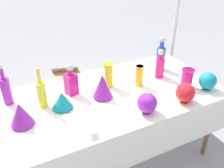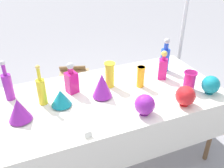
{
  "view_description": "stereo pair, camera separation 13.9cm",
  "coord_description": "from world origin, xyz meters",
  "px_view_note": "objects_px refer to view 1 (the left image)",
  "views": [
    {
      "loc": [
        -0.82,
        -1.62,
        1.94
      ],
      "look_at": [
        0.0,
        0.0,
        0.86
      ],
      "focal_mm": 40.0,
      "sensor_mm": 36.0,
      "label": 1
    },
    {
      "loc": [
        -0.69,
        -1.68,
        1.94
      ],
      "look_at": [
        0.0,
        0.0,
        0.86
      ],
      "focal_mm": 40.0,
      "sensor_mm": 36.0,
      "label": 2
    }
  ],
  "objects_px": {
    "tall_bottle_0": "(42,93)",
    "canopy_pole": "(174,32)",
    "square_decanter_0": "(71,82)",
    "round_bowl_0": "(147,103)",
    "cardboard_box_behind_left": "(68,86)",
    "round_bowl_1": "(185,93)",
    "fluted_vase_1": "(21,114)",
    "tall_bottle_2": "(6,89)",
    "slender_vase_0": "(187,77)",
    "round_bowl_2": "(208,81)",
    "square_decanter_1": "(160,65)",
    "fluted_vase_0": "(102,86)",
    "slender_vase_2": "(109,74)",
    "fluted_vase_2": "(62,100)",
    "tall_bottle_1": "(161,56)",
    "slender_vase_1": "(139,75)"
  },
  "relations": [
    {
      "from": "tall_bottle_0",
      "to": "canopy_pole",
      "type": "relative_size",
      "value": 0.14
    },
    {
      "from": "tall_bottle_1",
      "to": "square_decanter_1",
      "type": "bearing_deg",
      "value": -128.93
    },
    {
      "from": "square_decanter_1",
      "to": "fluted_vase_0",
      "type": "height_order",
      "value": "square_decanter_1"
    },
    {
      "from": "tall_bottle_2",
      "to": "round_bowl_0",
      "type": "distance_m",
      "value": 1.12
    },
    {
      "from": "round_bowl_2",
      "to": "canopy_pole",
      "type": "xyz_separation_m",
      "value": [
        0.37,
        0.93,
        0.11
      ]
    },
    {
      "from": "tall_bottle_2",
      "to": "fluted_vase_2",
      "type": "height_order",
      "value": "tall_bottle_2"
    },
    {
      "from": "slender_vase_2",
      "to": "canopy_pole",
      "type": "xyz_separation_m",
      "value": [
        1.12,
        0.49,
        0.07
      ]
    },
    {
      "from": "square_decanter_1",
      "to": "fluted_vase_0",
      "type": "relative_size",
      "value": 1.3
    },
    {
      "from": "slender_vase_2",
      "to": "round_bowl_1",
      "type": "relative_size",
      "value": 1.38
    },
    {
      "from": "round_bowl_1",
      "to": "fluted_vase_1",
      "type": "bearing_deg",
      "value": 166.44
    },
    {
      "from": "square_decanter_0",
      "to": "round_bowl_0",
      "type": "bearing_deg",
      "value": -50.36
    },
    {
      "from": "round_bowl_0",
      "to": "canopy_pole",
      "type": "distance_m",
      "value": 1.42
    },
    {
      "from": "slender_vase_1",
      "to": "round_bowl_0",
      "type": "height_order",
      "value": "slender_vase_1"
    },
    {
      "from": "tall_bottle_2",
      "to": "canopy_pole",
      "type": "xyz_separation_m",
      "value": [
        1.96,
        0.36,
        0.06
      ]
    },
    {
      "from": "square_decanter_1",
      "to": "tall_bottle_2",
      "type": "bearing_deg",
      "value": 172.33
    },
    {
      "from": "tall_bottle_0",
      "to": "slender_vase_0",
      "type": "xyz_separation_m",
      "value": [
        1.23,
        -0.27,
        -0.03
      ]
    },
    {
      "from": "tall_bottle_0",
      "to": "tall_bottle_2",
      "type": "height_order",
      "value": "tall_bottle_2"
    },
    {
      "from": "slender_vase_1",
      "to": "cardboard_box_behind_left",
      "type": "xyz_separation_m",
      "value": [
        -0.32,
        1.23,
        -0.69
      ]
    },
    {
      "from": "slender_vase_2",
      "to": "round_bowl_0",
      "type": "height_order",
      "value": "slender_vase_2"
    },
    {
      "from": "round_bowl_0",
      "to": "round_bowl_1",
      "type": "distance_m",
      "value": 0.36
    },
    {
      "from": "slender_vase_0",
      "to": "fluted_vase_2",
      "type": "xyz_separation_m",
      "value": [
        -1.1,
        0.18,
        -0.02
      ]
    },
    {
      "from": "slender_vase_0",
      "to": "cardboard_box_behind_left",
      "type": "height_order",
      "value": "slender_vase_0"
    },
    {
      "from": "slender_vase_0",
      "to": "round_bowl_2",
      "type": "height_order",
      "value": "slender_vase_0"
    },
    {
      "from": "tall_bottle_0",
      "to": "square_decanter_0",
      "type": "distance_m",
      "value": 0.27
    },
    {
      "from": "tall_bottle_1",
      "to": "round_bowl_1",
      "type": "relative_size",
      "value": 2.03
    },
    {
      "from": "fluted_vase_2",
      "to": "round_bowl_1",
      "type": "height_order",
      "value": "round_bowl_1"
    },
    {
      "from": "slender_vase_0",
      "to": "tall_bottle_2",
      "type": "bearing_deg",
      "value": 163.1
    },
    {
      "from": "round_bowl_0",
      "to": "cardboard_box_behind_left",
      "type": "distance_m",
      "value": 1.75
    },
    {
      "from": "slender_vase_2",
      "to": "fluted_vase_1",
      "type": "relative_size",
      "value": 1.26
    },
    {
      "from": "round_bowl_0",
      "to": "round_bowl_2",
      "type": "distance_m",
      "value": 0.67
    },
    {
      "from": "square_decanter_1",
      "to": "fluted_vase_2",
      "type": "height_order",
      "value": "square_decanter_1"
    },
    {
      "from": "fluted_vase_1",
      "to": "slender_vase_1",
      "type": "bearing_deg",
      "value": 5.21
    },
    {
      "from": "cardboard_box_behind_left",
      "to": "slender_vase_0",
      "type": "bearing_deg",
      "value": -64.53
    },
    {
      "from": "tall_bottle_2",
      "to": "square_decanter_1",
      "type": "height_order",
      "value": "tall_bottle_2"
    },
    {
      "from": "tall_bottle_1",
      "to": "round_bowl_0",
      "type": "bearing_deg",
      "value": -133.53
    },
    {
      "from": "round_bowl_1",
      "to": "slender_vase_2",
      "type": "bearing_deg",
      "value": 131.64
    },
    {
      "from": "fluted_vase_1",
      "to": "fluted_vase_2",
      "type": "bearing_deg",
      "value": 11.87
    },
    {
      "from": "round_bowl_0",
      "to": "slender_vase_0",
      "type": "bearing_deg",
      "value": 17.03
    },
    {
      "from": "fluted_vase_0",
      "to": "cardboard_box_behind_left",
      "type": "bearing_deg",
      "value": 87.2
    },
    {
      "from": "tall_bottle_0",
      "to": "tall_bottle_1",
      "type": "bearing_deg",
      "value": 5.81
    },
    {
      "from": "fluted_vase_0",
      "to": "fluted_vase_2",
      "type": "height_order",
      "value": "fluted_vase_0"
    },
    {
      "from": "tall_bottle_0",
      "to": "round_bowl_1",
      "type": "height_order",
      "value": "tall_bottle_0"
    },
    {
      "from": "square_decanter_0",
      "to": "round_bowl_2",
      "type": "relative_size",
      "value": 1.73
    },
    {
      "from": "canopy_pole",
      "to": "slender_vase_1",
      "type": "bearing_deg",
      "value": -145.43
    },
    {
      "from": "slender_vase_0",
      "to": "slender_vase_2",
      "type": "relative_size",
      "value": 0.74
    },
    {
      "from": "square_decanter_1",
      "to": "canopy_pole",
      "type": "distance_m",
      "value": 0.82
    },
    {
      "from": "cardboard_box_behind_left",
      "to": "fluted_vase_0",
      "type": "bearing_deg",
      "value": -92.8
    },
    {
      "from": "slender_vase_0",
      "to": "square_decanter_1",
      "type": "bearing_deg",
      "value": 112.73
    },
    {
      "from": "square_decanter_0",
      "to": "cardboard_box_behind_left",
      "type": "bearing_deg",
      "value": 75.84
    },
    {
      "from": "tall_bottle_1",
      "to": "tall_bottle_2",
      "type": "relative_size",
      "value": 0.97
    }
  ]
}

